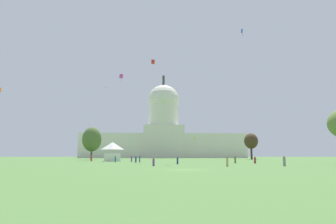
# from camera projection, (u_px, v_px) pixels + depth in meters

# --- Properties ---
(ground_plane) EXTENTS (800.00, 800.00, 0.00)m
(ground_plane) POSITION_uv_depth(u_px,v_px,m) (184.00, 170.00, 38.09)
(ground_plane) COLOR #4C7538
(capitol_building) EXTENTS (124.45, 24.38, 64.40)m
(capitol_building) POSITION_uv_depth(u_px,v_px,m) (163.00, 134.00, 232.65)
(capitol_building) COLOR silver
(capitol_building) RESTS_ON ground_plane
(event_tent) EXTENTS (6.11, 7.75, 6.05)m
(event_tent) POSITION_uv_depth(u_px,v_px,m) (112.00, 151.00, 96.27)
(event_tent) COLOR white
(event_tent) RESTS_ON ground_plane
(tree_west_near) EXTENTS (9.00, 8.50, 13.34)m
(tree_west_near) POSITION_uv_depth(u_px,v_px,m) (92.00, 139.00, 123.07)
(tree_west_near) COLOR #4C3823
(tree_west_near) RESTS_ON ground_plane
(tree_east_near) EXTENTS (8.85, 9.04, 12.03)m
(tree_east_near) POSITION_uv_depth(u_px,v_px,m) (251.00, 141.00, 139.98)
(tree_east_near) COLOR #42301E
(tree_east_near) RESTS_ON ground_plane
(person_maroon_back_center) EXTENTS (0.59, 0.59, 1.63)m
(person_maroon_back_center) POSITION_uv_depth(u_px,v_px,m) (255.00, 160.00, 68.76)
(person_maroon_back_center) COLOR maroon
(person_maroon_back_center) RESTS_ON ground_plane
(person_grey_lawn_far_right) EXTENTS (0.47, 0.47, 1.74)m
(person_grey_lawn_far_right) POSITION_uv_depth(u_px,v_px,m) (284.00, 161.00, 51.14)
(person_grey_lawn_far_right) COLOR gray
(person_grey_lawn_far_right) RESTS_ON ground_plane
(person_purple_front_center) EXTENTS (0.46, 0.46, 1.47)m
(person_purple_front_center) POSITION_uv_depth(u_px,v_px,m) (154.00, 162.00, 51.34)
(person_purple_front_center) COLOR #703D93
(person_purple_front_center) RESTS_ON ground_plane
(person_purple_edge_west) EXTENTS (0.55, 0.55, 1.70)m
(person_purple_edge_west) POSITION_uv_depth(u_px,v_px,m) (132.00, 159.00, 86.83)
(person_purple_edge_west) COLOR #703D93
(person_purple_edge_west) RESTS_ON ground_plane
(person_denim_front_left) EXTENTS (0.51, 0.51, 1.78)m
(person_denim_front_left) POSITION_uv_depth(u_px,v_px,m) (140.00, 159.00, 81.19)
(person_denim_front_left) COLOR #3D5684
(person_denim_front_left) RESTS_ON ground_plane
(person_olive_aisle_center) EXTENTS (0.54, 0.54, 1.69)m
(person_olive_aisle_center) POSITION_uv_depth(u_px,v_px,m) (235.00, 160.00, 70.59)
(person_olive_aisle_center) COLOR olive
(person_olive_aisle_center) RESTS_ON ground_plane
(person_denim_lawn_far_left) EXTENTS (0.62, 0.62, 1.77)m
(person_denim_lawn_far_left) POSITION_uv_depth(u_px,v_px,m) (136.00, 159.00, 78.28)
(person_denim_lawn_far_left) COLOR #3D5684
(person_denim_lawn_far_left) RESTS_ON ground_plane
(person_teal_mid_left) EXTENTS (0.53, 0.53, 1.76)m
(person_teal_mid_left) POSITION_uv_depth(u_px,v_px,m) (115.00, 159.00, 80.82)
(person_teal_mid_left) COLOR #1E757A
(person_teal_mid_left) RESTS_ON ground_plane
(person_navy_back_left) EXTENTS (0.49, 0.49, 1.56)m
(person_navy_back_left) POSITION_uv_depth(u_px,v_px,m) (178.00, 161.00, 62.88)
(person_navy_back_left) COLOR navy
(person_navy_back_left) RESTS_ON ground_plane
(person_red_near_tree_east) EXTENTS (0.66, 0.66, 1.70)m
(person_red_near_tree_east) POSITION_uv_depth(u_px,v_px,m) (91.00, 159.00, 95.48)
(person_red_near_tree_east) COLOR red
(person_red_near_tree_east) RESTS_ON ground_plane
(person_tan_back_right) EXTENTS (0.49, 0.49, 1.62)m
(person_tan_back_right) POSITION_uv_depth(u_px,v_px,m) (227.00, 162.00, 49.44)
(person_tan_back_right) COLOR tan
(person_tan_back_right) RESTS_ON ground_plane
(kite_pink_high) EXTENTS (0.32, 1.22, 1.13)m
(kite_pink_high) POSITION_uv_depth(u_px,v_px,m) (80.00, 61.00, 125.58)
(kite_pink_high) COLOR pink
(kite_red_mid) EXTENTS (0.94, 0.93, 4.46)m
(kite_red_mid) POSITION_uv_depth(u_px,v_px,m) (153.00, 62.00, 82.18)
(kite_red_mid) COLOR red
(kite_lime_low) EXTENTS (0.96, 0.97, 3.12)m
(kite_lime_low) POSITION_uv_depth(u_px,v_px,m) (195.00, 138.00, 152.53)
(kite_lime_low) COLOR #8CD133
(kite_magenta_mid) EXTENTS (1.29, 1.27, 2.87)m
(kite_magenta_mid) POSITION_uv_depth(u_px,v_px,m) (121.00, 76.00, 99.20)
(kite_magenta_mid) COLOR #D1339E
(kite_cyan_low) EXTENTS (1.49, 1.03, 3.53)m
(kite_cyan_low) POSITION_uv_depth(u_px,v_px,m) (129.00, 141.00, 164.62)
(kite_cyan_low) COLOR #33BCDB
(kite_turquoise_high) EXTENTS (1.77, 1.08, 0.13)m
(kite_turquoise_high) POSITION_uv_depth(u_px,v_px,m) (106.00, 88.00, 184.28)
(kite_turquoise_high) COLOR teal
(kite_white_high) EXTENTS (0.68, 0.81, 4.39)m
(kite_white_high) POSITION_uv_depth(u_px,v_px,m) (155.00, 87.00, 168.72)
(kite_white_high) COLOR white
(kite_blue_high) EXTENTS (0.65, 0.47, 2.84)m
(kite_blue_high) POSITION_uv_depth(u_px,v_px,m) (242.00, 31.00, 104.95)
(kite_blue_high) COLOR blue
(kite_yellow_low) EXTENTS (1.34, 0.84, 0.13)m
(kite_yellow_low) POSITION_uv_depth(u_px,v_px,m) (215.00, 135.00, 125.64)
(kite_yellow_low) COLOR yellow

